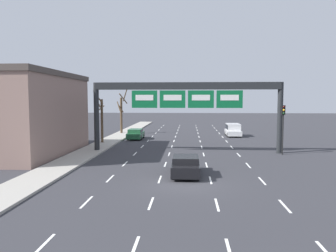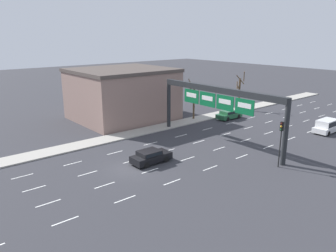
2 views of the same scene
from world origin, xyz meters
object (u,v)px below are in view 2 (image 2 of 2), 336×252
at_px(sign_gantry, 218,99).
at_px(tree_bare_second, 239,91).
at_px(suv_white, 327,125).
at_px(car_black, 151,156).
at_px(traffic_light_near_gantry, 281,135).
at_px(car_green, 229,114).
at_px(tree_bare_closest, 193,100).

height_order(sign_gantry, tree_bare_second, sign_gantry).
distance_m(suv_white, tree_bare_second, 16.86).
distance_m(car_black, traffic_light_near_gantry, 13.14).
bearing_deg(car_green, car_black, -71.52).
xyz_separation_m(suv_white, tree_bare_closest, (-16.71, -8.91, 2.12)).
relative_size(car_green, tree_bare_second, 0.66).
bearing_deg(car_green, suv_white, 18.07).
xyz_separation_m(sign_gantry, suv_white, (6.54, 14.84, -4.51)).
relative_size(suv_white, car_green, 1.02).
bearing_deg(tree_bare_closest, tree_bare_second, 89.28).
bearing_deg(car_green, sign_gantry, -56.94).
distance_m(sign_gantry, car_green, 13.39).
height_order(suv_white, car_green, suv_white).
bearing_deg(car_green, tree_bare_second, 116.40).
bearing_deg(car_black, sign_gantry, 90.15).
relative_size(car_green, car_black, 1.03).
xyz_separation_m(suv_white, tree_bare_second, (-16.57, 2.11, 2.30)).
xyz_separation_m(sign_gantry, traffic_light_near_gantry, (9.11, -0.88, -2.15)).
bearing_deg(traffic_light_near_gantry, car_green, 144.50).
bearing_deg(tree_bare_closest, sign_gantry, -30.26).
distance_m(sign_gantry, car_black, 11.08).
bearing_deg(car_black, suv_white, 75.31).
xyz_separation_m(car_green, car_black, (6.85, -20.49, 0.01)).
relative_size(suv_white, tree_bare_closest, 0.72).
relative_size(car_green, tree_bare_closest, 0.71).
bearing_deg(sign_gantry, tree_bare_second, 120.62).
bearing_deg(tree_bare_second, car_black, -69.54).
bearing_deg(car_black, traffic_light_near_gantry, 45.15).
bearing_deg(tree_bare_second, traffic_light_near_gantry, -42.97).
distance_m(sign_gantry, suv_white, 16.83).
bearing_deg(sign_gantry, car_green, 123.06).
relative_size(car_black, tree_bare_closest, 0.68).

